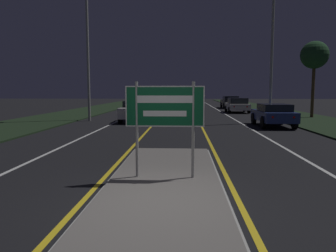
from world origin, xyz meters
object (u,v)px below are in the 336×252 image
object	(u,v)px
car_receding_1	(237,105)
car_approaching_0	(136,110)
streetlight_left_near	(87,27)
highway_sign	(165,111)
streetlight_right_near	(273,20)
car_receding_0	(273,114)
car_receding_2	(230,102)

from	to	relation	value
car_receding_1	car_approaching_0	bearing A→B (deg)	-130.85
streetlight_left_near	car_receding_1	distance (m)	16.19
highway_sign	streetlight_right_near	xyz separation A→B (m)	(6.16, 14.49, 4.99)
streetlight_right_near	car_approaching_0	world-z (taller)	streetlight_right_near
car_approaching_0	car_receding_0	bearing A→B (deg)	-17.50
car_receding_2	streetlight_right_near	bearing A→B (deg)	-89.69
highway_sign	streetlight_left_near	world-z (taller)	streetlight_left_near
streetlight_left_near	streetlight_right_near	distance (m)	12.42
streetlight_right_near	streetlight_left_near	bearing A→B (deg)	176.60
car_receding_1	car_receding_2	xyz separation A→B (m)	(0.43, 8.05, 0.04)
highway_sign	car_receding_1	bearing A→B (deg)	77.13
car_receding_0	car_receding_2	world-z (taller)	car_receding_2
car_receding_0	car_approaching_0	bearing A→B (deg)	162.50
streetlight_right_near	car_approaching_0	xyz separation A→B (m)	(-8.99, 0.35, -5.89)
streetlight_right_near	car_receding_0	size ratio (longest dim) A/B	2.25
car_receding_0	car_receding_2	xyz separation A→B (m)	(0.31, 20.54, 0.04)
car_receding_0	car_approaching_0	distance (m)	9.01
car_receding_2	highway_sign	bearing A→B (deg)	-100.50
streetlight_left_near	car_receding_2	xyz separation A→B (m)	(12.30, 17.45, -5.68)
car_receding_2	car_approaching_0	world-z (taller)	car_receding_2
car_receding_0	highway_sign	bearing A→B (deg)	-115.36
car_receding_2	car_approaching_0	xyz separation A→B (m)	(-8.90, -17.84, -0.01)
car_receding_1	car_receding_0	bearing A→B (deg)	-89.44
streetlight_right_near	car_receding_1	xyz separation A→B (m)	(-0.53, 10.14, -5.92)
car_receding_0	car_receding_1	world-z (taller)	car_receding_1
streetlight_left_near	car_approaching_0	xyz separation A→B (m)	(3.40, -0.39, -5.70)
highway_sign	car_receding_2	xyz separation A→B (m)	(6.06, 32.68, -0.88)
highway_sign	car_receding_2	distance (m)	33.25
streetlight_right_near	car_receding_0	distance (m)	6.38
car_receding_0	car_receding_2	distance (m)	20.55
streetlight_right_near	car_receding_2	bearing A→B (deg)	90.31
car_approaching_0	streetlight_left_near	bearing A→B (deg)	173.51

